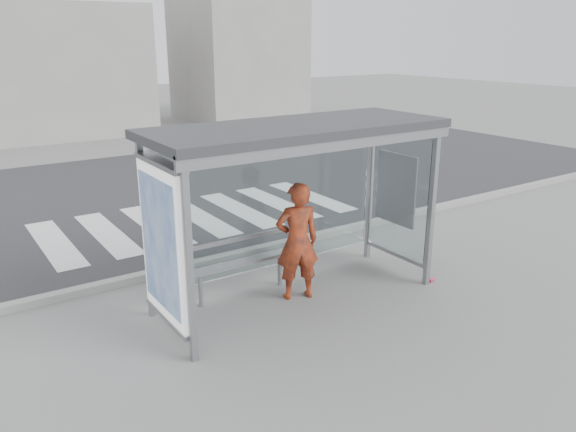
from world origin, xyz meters
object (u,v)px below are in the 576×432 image
object	(u,v)px
bus_shelter	(273,172)
person	(297,241)
bench	(241,262)
soda_can	(431,280)

from	to	relation	value
bus_shelter	person	xyz separation A→B (m)	(0.40, -0.01, -1.09)
person	bench	world-z (taller)	person
person	bench	distance (m)	0.92
bus_shelter	person	world-z (taller)	bus_shelter
person	bench	bearing A→B (deg)	-21.32
person	soda_can	distance (m)	2.39
bus_shelter	bench	bearing A→B (deg)	116.03
bench	soda_can	xyz separation A→B (m)	(2.75, -1.28, -0.50)
bus_shelter	bench	world-z (taller)	bus_shelter
bus_shelter	person	distance (m)	1.16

